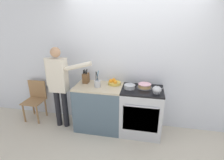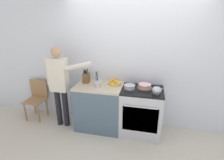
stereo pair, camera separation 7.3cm
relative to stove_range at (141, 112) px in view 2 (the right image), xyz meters
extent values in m
plane|color=beige|center=(-0.23, -0.29, -0.46)|extent=(16.00, 16.00, 0.00)
cube|color=silver|center=(-0.23, 0.32, 0.84)|extent=(8.00, 0.04, 2.60)
cube|color=#4C6070|center=(-0.83, 0.00, -0.02)|extent=(0.90, 0.59, 0.87)
cube|color=#BCAD8E|center=(-0.83, 0.00, 0.44)|extent=(0.90, 0.59, 0.03)
cube|color=#B7BABF|center=(0.00, 0.00, -0.02)|extent=(0.76, 0.59, 0.88)
cube|color=black|center=(0.00, -0.29, 0.01)|extent=(0.62, 0.01, 0.48)
cylinder|color=#B7BABF|center=(0.00, -0.31, 0.26)|extent=(0.57, 0.02, 0.02)
cube|color=black|center=(0.00, 0.00, 0.44)|extent=(0.76, 0.59, 0.03)
cylinder|color=#4C4C51|center=(0.03, 0.08, 0.46)|extent=(0.29, 0.29, 0.01)
cylinder|color=tan|center=(0.03, 0.08, 0.48)|extent=(0.23, 0.23, 0.03)
cylinder|color=tan|center=(0.03, 0.08, 0.51)|extent=(0.22, 0.22, 0.03)
cylinder|color=#EFB2C1|center=(0.03, 0.08, 0.53)|extent=(0.23, 0.23, 0.01)
cylinder|color=#B7BABF|center=(0.24, -0.12, 0.46)|extent=(0.11, 0.11, 0.01)
ellipsoid|color=#B7BABF|center=(0.24, -0.12, 0.52)|extent=(0.15, 0.15, 0.13)
cone|color=#B7BABF|center=(0.32, -0.12, 0.54)|extent=(0.08, 0.03, 0.07)
sphere|color=black|center=(0.24, -0.12, 0.60)|extent=(0.02, 0.02, 0.02)
cylinder|color=#B7BABF|center=(-0.24, -0.01, 0.49)|extent=(0.19, 0.19, 0.07)
torus|color=#B7BABF|center=(-0.24, -0.01, 0.53)|extent=(0.21, 0.21, 0.01)
cube|color=brown|center=(-1.12, 0.13, 0.55)|extent=(0.11, 0.14, 0.19)
cylinder|color=black|center=(-1.15, 0.09, 0.68)|extent=(0.01, 0.04, 0.08)
cylinder|color=black|center=(-1.12, 0.09, 0.67)|extent=(0.01, 0.03, 0.06)
cylinder|color=black|center=(-1.09, 0.09, 0.69)|extent=(0.01, 0.04, 0.09)
cylinder|color=black|center=(-1.15, 0.12, 0.68)|extent=(0.01, 0.04, 0.07)
cylinder|color=black|center=(-1.12, 0.12, 0.68)|extent=(0.01, 0.03, 0.07)
cylinder|color=black|center=(-1.09, 0.12, 0.69)|extent=(0.01, 0.04, 0.10)
cylinder|color=black|center=(-1.15, 0.15, 0.68)|extent=(0.01, 0.04, 0.07)
cylinder|color=#B7BABF|center=(-0.84, -0.04, 0.52)|extent=(0.12, 0.12, 0.12)
cylinder|color=teal|center=(-0.84, -0.02, 0.63)|extent=(0.05, 0.02, 0.27)
cylinder|color=black|center=(-0.86, -0.05, 0.62)|extent=(0.02, 0.06, 0.25)
cylinder|color=black|center=(-0.82, -0.06, 0.63)|extent=(0.04, 0.03, 0.26)
cylinder|color=gold|center=(-0.55, 0.15, 0.48)|extent=(0.24, 0.24, 0.05)
sphere|color=orange|center=(-0.57, 0.19, 0.52)|extent=(0.07, 0.07, 0.07)
sphere|color=orange|center=(-0.62, 0.13, 0.52)|extent=(0.08, 0.08, 0.08)
sphere|color=orange|center=(-0.52, 0.09, 0.52)|extent=(0.07, 0.07, 0.07)
cylinder|color=black|center=(-1.67, -0.10, -0.06)|extent=(0.11, 0.11, 0.78)
cylinder|color=black|center=(-1.51, -0.10, -0.06)|extent=(0.11, 0.11, 0.78)
cube|color=beige|center=(-1.59, -0.10, 0.65)|extent=(0.34, 0.20, 0.65)
cylinder|color=beige|center=(-1.80, -0.10, 0.70)|extent=(0.08, 0.08, 0.55)
cylinder|color=beige|center=(-1.19, -0.10, 0.85)|extent=(0.55, 0.08, 0.22)
sphere|color=tan|center=(-1.59, -0.10, 1.09)|extent=(0.19, 0.19, 0.19)
cylinder|color=#997047|center=(-2.46, -0.15, -0.25)|extent=(0.04, 0.04, 0.42)
cylinder|color=#997047|center=(-2.14, -0.15, -0.25)|extent=(0.04, 0.04, 0.42)
cylinder|color=#997047|center=(-2.46, 0.17, -0.25)|extent=(0.04, 0.04, 0.42)
cylinder|color=#997047|center=(-2.14, 0.17, -0.25)|extent=(0.04, 0.04, 0.42)
cube|color=#997047|center=(-2.30, 0.01, -0.03)|extent=(0.40, 0.40, 0.02)
cube|color=#997047|center=(-2.30, 0.19, 0.18)|extent=(0.40, 0.03, 0.40)
camera|label=1|loc=(0.04, -2.97, 1.70)|focal=28.00mm
camera|label=2|loc=(0.11, -2.95, 1.70)|focal=28.00mm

